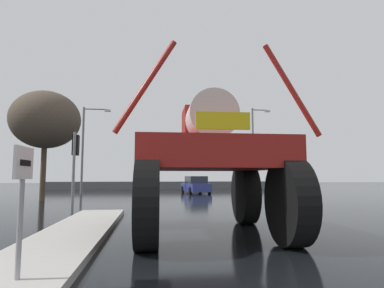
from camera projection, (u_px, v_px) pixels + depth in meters
name	position (u px, v px, depth m)	size (l,w,h in m)	color
ground_plane	(182.00, 201.00, 19.78)	(120.00, 120.00, 0.00)	black
median_island	(77.00, 231.00, 8.35)	(1.63, 9.51, 0.15)	#B2AFA8
lane_arrow_sign	(22.00, 187.00, 4.32)	(0.07, 0.60, 1.74)	#99999E
oversize_sprayer	(207.00, 165.00, 8.52)	(4.48, 5.42, 4.38)	black
sedan_ahead	(196.00, 185.00, 28.76)	(2.33, 4.30, 1.52)	navy
traffic_signal_near_left	(75.00, 154.00, 13.21)	(0.24, 0.54, 3.30)	slate
traffic_signal_near_right	(290.00, 158.00, 14.38)	(0.24, 0.54, 3.20)	slate
traffic_signal_far_left	(153.00, 161.00, 28.69)	(0.24, 0.55, 3.88)	slate
streetlight_far_left	(85.00, 145.00, 26.76)	(2.31, 0.24, 7.31)	slate
streetlight_far_right	(254.00, 145.00, 31.01)	(1.85, 0.24, 8.12)	slate
bare_tree_left	(46.00, 120.00, 20.26)	(4.25, 4.25, 6.86)	#473828
roadside_barrier	(167.00, 185.00, 37.72)	(27.89, 0.24, 0.90)	#59595B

